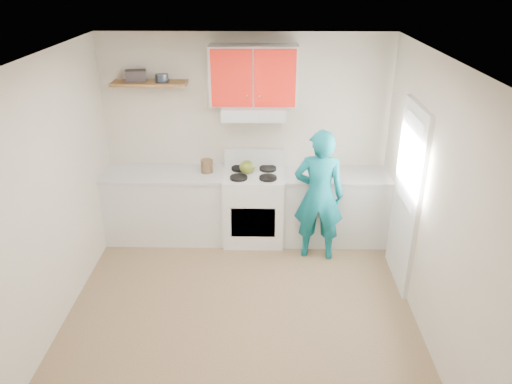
{
  "coord_description": "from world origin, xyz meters",
  "views": [
    {
      "loc": [
        0.24,
        -4.07,
        3.31
      ],
      "look_at": [
        0.15,
        0.55,
        1.15
      ],
      "focal_mm": 34.27,
      "sensor_mm": 36.0,
      "label": 1
    }
  ],
  "objects_px": {
    "crock": "(207,167)",
    "person": "(319,196)",
    "stove": "(254,207)",
    "kettle": "(247,167)",
    "tin": "(162,78)"
  },
  "relations": [
    {
      "from": "kettle",
      "to": "crock",
      "type": "bearing_deg",
      "value": 168.03
    },
    {
      "from": "kettle",
      "to": "crock",
      "type": "xyz_separation_m",
      "value": [
        -0.51,
        0.01,
        -0.01
      ]
    },
    {
      "from": "crock",
      "to": "person",
      "type": "height_order",
      "value": "person"
    },
    {
      "from": "crock",
      "to": "person",
      "type": "xyz_separation_m",
      "value": [
        1.37,
        -0.46,
        -0.17
      ]
    },
    {
      "from": "person",
      "to": "kettle",
      "type": "bearing_deg",
      "value": -21.15
    },
    {
      "from": "tin",
      "to": "kettle",
      "type": "bearing_deg",
      "value": -7.02
    },
    {
      "from": "stove",
      "to": "kettle",
      "type": "distance_m",
      "value": 0.55
    },
    {
      "from": "tin",
      "to": "person",
      "type": "xyz_separation_m",
      "value": [
        1.88,
        -0.57,
        -1.26
      ]
    },
    {
      "from": "crock",
      "to": "person",
      "type": "relative_size",
      "value": 0.11
    },
    {
      "from": "person",
      "to": "crock",
      "type": "bearing_deg",
      "value": -12.54
    },
    {
      "from": "kettle",
      "to": "stove",
      "type": "bearing_deg",
      "value": -33.05
    },
    {
      "from": "crock",
      "to": "person",
      "type": "bearing_deg",
      "value": -18.47
    },
    {
      "from": "kettle",
      "to": "person",
      "type": "xyz_separation_m",
      "value": [
        0.87,
        -0.44,
        -0.18
      ]
    },
    {
      "from": "tin",
      "to": "crock",
      "type": "xyz_separation_m",
      "value": [
        0.5,
        -0.11,
        -1.09
      ]
    },
    {
      "from": "stove",
      "to": "kettle",
      "type": "bearing_deg",
      "value": 157.24
    }
  ]
}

